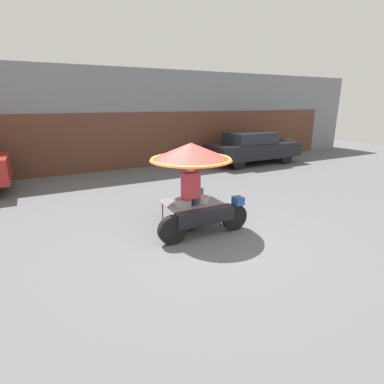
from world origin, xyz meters
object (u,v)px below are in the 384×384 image
at_px(vendor_person, 191,194).
at_px(parked_car, 252,148).
at_px(vendor_motorcycle_cart, 193,164).
at_px(potted_plant, 287,145).

bearing_deg(vendor_person, parked_car, 41.96).
xyz_separation_m(vendor_motorcycle_cart, parked_car, (6.04, 5.40, -0.74)).
bearing_deg(vendor_person, potted_plant, 35.18).
xyz_separation_m(vendor_motorcycle_cart, vendor_person, (-0.12, -0.14, -0.63)).
bearing_deg(vendor_motorcycle_cart, potted_plant, 34.96).
height_order(vendor_motorcycle_cart, potted_plant, vendor_motorcycle_cart).
bearing_deg(vendor_motorcycle_cart, parked_car, 41.80).
distance_m(vendor_person, potted_plant, 11.78).
relative_size(parked_car, potted_plant, 5.09).
bearing_deg(potted_plant, vendor_motorcycle_cart, -145.04).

